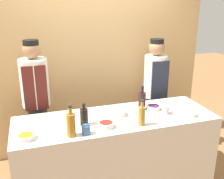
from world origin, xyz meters
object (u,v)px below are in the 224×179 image
(sauce_bowl_green, at_px, (191,114))
(sauce_bowl_purple, at_px, (154,107))
(sauce_bowl_orange, at_px, (26,137))
(bottle_vinegar, at_px, (142,115))
(bottle_amber, at_px, (71,124))
(chef_left, at_px, (37,103))
(cup_blue, at_px, (86,130))
(sauce_bowl_red, at_px, (106,124))
(cutting_board, at_px, (42,122))
(bottle_soy, at_px, (84,116))
(sauce_bowl_white, at_px, (119,112))
(cup_steel, at_px, (166,110))
(bottle_wine, at_px, (142,100))
(chef_right, at_px, (154,91))

(sauce_bowl_green, bearing_deg, sauce_bowl_purple, 136.68)
(sauce_bowl_orange, relative_size, bottle_vinegar, 0.58)
(sauce_bowl_purple, bearing_deg, bottle_amber, -161.58)
(chef_left, bearing_deg, cup_blue, -66.51)
(sauce_bowl_red, bearing_deg, cutting_board, 153.62)
(bottle_soy, bearing_deg, sauce_bowl_white, 15.79)
(cup_steel, bearing_deg, chef_left, 150.76)
(bottle_amber, height_order, chef_left, chef_left)
(chef_left, bearing_deg, bottle_vinegar, -43.47)
(sauce_bowl_orange, bearing_deg, sauce_bowl_red, 0.47)
(sauce_bowl_green, xyz_separation_m, chef_left, (-1.63, 0.92, -0.01))
(cutting_board, xyz_separation_m, cup_blue, (0.39, -0.39, 0.04))
(bottle_wine, bearing_deg, cutting_board, -179.68)
(cutting_board, height_order, bottle_wine, bottle_wine)
(bottle_wine, height_order, chef_left, chef_left)
(sauce_bowl_green, height_order, chef_right, chef_right)
(sauce_bowl_purple, relative_size, cup_blue, 1.81)
(sauce_bowl_green, distance_m, bottle_amber, 1.36)
(sauce_bowl_purple, distance_m, chef_left, 1.46)
(bottle_soy, relative_size, chef_left, 0.14)
(cutting_board, relative_size, chef_right, 0.21)
(bottle_vinegar, bearing_deg, chef_right, 56.70)
(sauce_bowl_red, xyz_separation_m, bottle_wine, (0.53, 0.31, 0.08))
(chef_left, height_order, chef_right, chef_left)
(chef_right, bearing_deg, sauce_bowl_white, -139.97)
(bottle_soy, bearing_deg, sauce_bowl_red, -30.97)
(chef_right, bearing_deg, bottle_vinegar, -123.30)
(sauce_bowl_purple, distance_m, bottle_soy, 0.89)
(sauce_bowl_red, distance_m, cup_blue, 0.24)
(cutting_board, height_order, bottle_soy, bottle_soy)
(sauce_bowl_purple, height_order, cup_steel, cup_steel)
(sauce_bowl_orange, bearing_deg, chef_right, 26.81)
(sauce_bowl_red, bearing_deg, sauce_bowl_white, 47.83)
(bottle_soy, xyz_separation_m, cup_blue, (-0.03, -0.20, -0.05))
(sauce_bowl_red, bearing_deg, bottle_amber, -168.40)
(bottle_wine, distance_m, cup_steel, 0.30)
(cutting_board, height_order, cup_blue, cup_blue)
(bottle_wine, distance_m, bottle_amber, 0.98)
(bottle_soy, relative_size, cup_blue, 2.65)
(sauce_bowl_orange, distance_m, bottle_amber, 0.43)
(bottle_soy, distance_m, cup_steel, 0.95)
(sauce_bowl_white, xyz_separation_m, bottle_soy, (-0.42, -0.12, 0.06))
(bottle_wine, height_order, bottle_amber, bottle_amber)
(cutting_board, distance_m, bottle_soy, 0.47)
(bottle_wine, distance_m, chef_right, 0.74)
(cup_steel, bearing_deg, chef_right, 72.31)
(sauce_bowl_white, xyz_separation_m, chef_left, (-0.87, 0.65, -0.02))
(sauce_bowl_green, bearing_deg, sauce_bowl_red, 178.48)
(sauce_bowl_red, relative_size, chef_left, 0.10)
(bottle_vinegar, relative_size, bottle_soy, 1.16)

